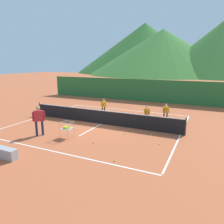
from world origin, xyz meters
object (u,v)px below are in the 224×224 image
(student_1, at_px, (147,112))
(tennis_ball_4, at_px, (125,134))
(tennis_net, at_px, (101,117))
(tennis_ball_5, at_px, (152,134))
(tennis_ball_0, at_px, (115,161))
(student_0, at_px, (104,105))
(student_2, at_px, (166,111))
(courtside_bench, at_px, (3,152))
(tennis_ball_3, at_px, (159,144))
(tennis_ball_2, at_px, (94,143))
(tennis_ball_1, at_px, (132,133))
(instructor, at_px, (39,118))
(ball_cart, at_px, (67,128))

(student_1, bearing_deg, tennis_ball_4, -98.75)
(tennis_net, bearing_deg, tennis_ball_5, -11.17)
(tennis_ball_0, bearing_deg, tennis_ball_4, 104.96)
(student_0, bearing_deg, student_2, 3.38)
(tennis_net, bearing_deg, tennis_ball_4, -30.24)
(student_0, xyz_separation_m, courtside_bench, (-0.43, -8.79, -0.56))
(student_1, bearing_deg, tennis_ball_3, -64.44)
(student_2, bearing_deg, courtside_bench, -120.08)
(tennis_ball_4, relative_size, tennis_ball_5, 1.00)
(student_1, height_order, courtside_bench, student_1)
(student_2, relative_size, courtside_bench, 0.82)
(student_2, relative_size, tennis_ball_0, 18.03)
(tennis_ball_2, bearing_deg, tennis_ball_4, 64.40)
(tennis_net, height_order, tennis_ball_1, tennis_net)
(instructor, relative_size, tennis_ball_0, 25.33)
(ball_cart, xyz_separation_m, courtside_bench, (-1.04, -3.22, -0.36))
(tennis_ball_4, xyz_separation_m, courtside_bench, (-3.71, -5.10, 0.20))
(tennis_ball_1, bearing_deg, tennis_ball_5, 9.16)
(tennis_ball_5, bearing_deg, instructor, -154.31)
(ball_cart, relative_size, tennis_ball_2, 13.22)
(student_2, height_order, tennis_ball_1, student_2)
(student_1, xyz_separation_m, ball_cart, (-3.13, -4.82, -0.13))
(tennis_net, distance_m, student_2, 4.64)
(instructor, xyz_separation_m, student_0, (1.06, 5.90, -0.25))
(tennis_ball_0, relative_size, tennis_ball_2, 1.00)
(tennis_net, distance_m, tennis_ball_3, 4.88)
(instructor, relative_size, tennis_ball_3, 25.33)
(tennis_ball_1, xyz_separation_m, tennis_ball_5, (1.11, 0.18, 0.00))
(tennis_ball_3, bearing_deg, tennis_ball_1, 149.64)
(student_1, bearing_deg, student_2, 43.32)
(tennis_ball_1, xyz_separation_m, tennis_ball_3, (1.84, -1.08, 0.00))
(tennis_ball_0, height_order, tennis_ball_5, same)
(student_1, height_order, tennis_ball_1, student_1)
(tennis_ball_0, bearing_deg, student_2, 84.99)
(tennis_ball_1, relative_size, tennis_ball_3, 1.00)
(tennis_ball_1, bearing_deg, tennis_ball_2, -118.51)
(tennis_ball_3, bearing_deg, student_2, 97.81)
(tennis_ball_0, height_order, tennis_ball_4, same)
(ball_cart, relative_size, tennis_ball_1, 13.22)
(tennis_ball_1, relative_size, tennis_ball_5, 1.00)
(tennis_ball_0, distance_m, courtside_bench, 4.93)
(tennis_net, bearing_deg, student_1, 31.17)
(ball_cart, distance_m, tennis_ball_4, 3.32)
(instructor, distance_m, tennis_ball_2, 3.56)
(student_1, relative_size, courtside_bench, 0.80)
(student_0, bearing_deg, tennis_ball_3, -38.59)
(tennis_ball_5, bearing_deg, tennis_ball_1, -170.84)
(student_0, height_order, courtside_bench, student_0)
(instructor, bearing_deg, student_2, 46.39)
(tennis_ball_2, bearing_deg, student_2, 67.27)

